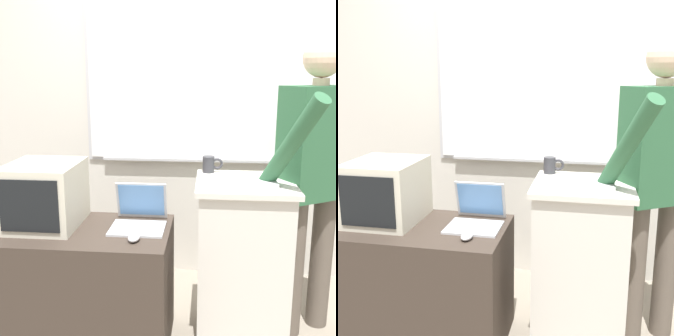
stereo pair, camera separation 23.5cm
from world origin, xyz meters
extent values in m
cube|color=beige|center=(0.00, 1.38, 1.42)|extent=(6.40, 0.12, 2.84)
cube|color=#B7B7BC|center=(0.15, 1.31, 1.48)|extent=(1.89, 0.02, 1.18)
cube|color=white|center=(0.15, 1.31, 1.48)|extent=(1.84, 0.02, 1.13)
cube|color=#B7B7BC|center=(0.15, 1.29, 0.91)|extent=(1.66, 0.04, 0.02)
cube|color=beige|center=(0.32, 0.48, 0.47)|extent=(0.49, 0.48, 0.93)
cube|color=beige|center=(0.32, 0.48, 0.95)|extent=(0.54, 0.53, 0.03)
cube|color=#382D26|center=(-0.55, 0.33, 0.35)|extent=(0.93, 0.58, 0.71)
cylinder|color=brown|center=(0.63, 0.56, 0.42)|extent=(0.13, 0.13, 0.85)
cylinder|color=brown|center=(0.82, 0.67, 0.42)|extent=(0.13, 0.13, 0.85)
cube|color=#2D603D|center=(0.72, 0.61, 1.16)|extent=(0.46, 0.39, 0.63)
cylinder|color=beige|center=(0.72, 0.61, 1.50)|extent=(0.09, 0.09, 0.04)
sphere|color=beige|center=(0.72, 0.61, 1.62)|extent=(0.21, 0.21, 0.21)
cylinder|color=#2D603D|center=(0.53, 0.31, 1.20)|extent=(0.29, 0.42, 0.53)
cube|color=#B7BABF|center=(-0.26, 0.35, 0.71)|extent=(0.30, 0.24, 0.01)
cube|color=#B7BABF|center=(-0.26, 0.51, 0.83)|extent=(0.29, 0.08, 0.22)
cube|color=#598CCC|center=(-0.26, 0.50, 0.83)|extent=(0.26, 0.06, 0.19)
cube|color=silver|center=(0.29, 0.42, 0.97)|extent=(0.39, 0.14, 0.02)
ellipsoid|color=#BCBCC1|center=(-0.25, 0.20, 0.72)|extent=(0.06, 0.10, 0.03)
cube|color=beige|center=(-0.79, 0.39, 0.88)|extent=(0.38, 0.44, 0.35)
cube|color=black|center=(-0.79, 0.17, 0.88)|extent=(0.31, 0.01, 0.28)
cylinder|color=#333338|center=(0.12, 0.68, 1.01)|extent=(0.07, 0.07, 0.10)
torus|color=#333338|center=(0.17, 0.68, 1.02)|extent=(0.07, 0.02, 0.07)
camera|label=1|loc=(0.12, -1.80, 1.55)|focal=45.00mm
camera|label=2|loc=(0.35, -1.76, 1.55)|focal=45.00mm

